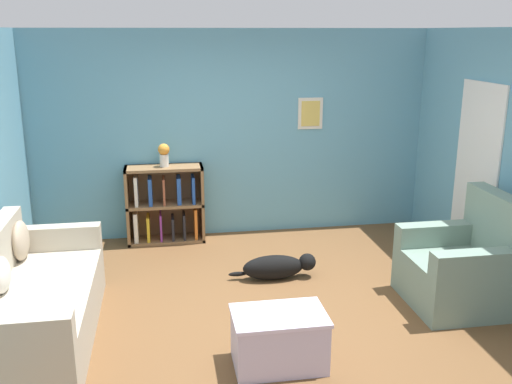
% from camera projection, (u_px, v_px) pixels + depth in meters
% --- Properties ---
extents(ground_plane, '(14.00, 14.00, 0.00)m').
position_uv_depth(ground_plane, '(263.00, 309.00, 5.46)').
color(ground_plane, brown).
extents(wall_back, '(5.60, 0.13, 2.60)m').
position_uv_depth(wall_back, '(232.00, 134.00, 7.24)').
color(wall_back, '#609EB7').
rests_on(wall_back, ground_plane).
extents(couch, '(0.91, 2.07, 0.91)m').
position_uv_depth(couch, '(30.00, 305.00, 4.82)').
color(couch, '#B7AD99').
rests_on(couch, ground_plane).
extents(bookshelf, '(0.95, 0.34, 0.97)m').
position_uv_depth(bookshelf, '(165.00, 205.00, 7.12)').
color(bookshelf, olive).
rests_on(bookshelf, ground_plane).
extents(recliner_chair, '(0.93, 0.95, 1.08)m').
position_uv_depth(recliner_chair, '(464.00, 267.00, 5.48)').
color(recliner_chair, gray).
rests_on(recliner_chair, ground_plane).
extents(coffee_table, '(0.74, 0.48, 0.45)m').
position_uv_depth(coffee_table, '(279.00, 338.00, 4.48)').
color(coffee_table, '#BCB2D1').
rests_on(coffee_table, ground_plane).
extents(dog, '(0.94, 0.24, 0.27)m').
position_uv_depth(dog, '(277.00, 267.00, 6.08)').
color(dog, black).
rests_on(dog, ground_plane).
extents(vase, '(0.14, 0.14, 0.28)m').
position_uv_depth(vase, '(164.00, 154.00, 6.92)').
color(vase, silver).
rests_on(vase, bookshelf).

